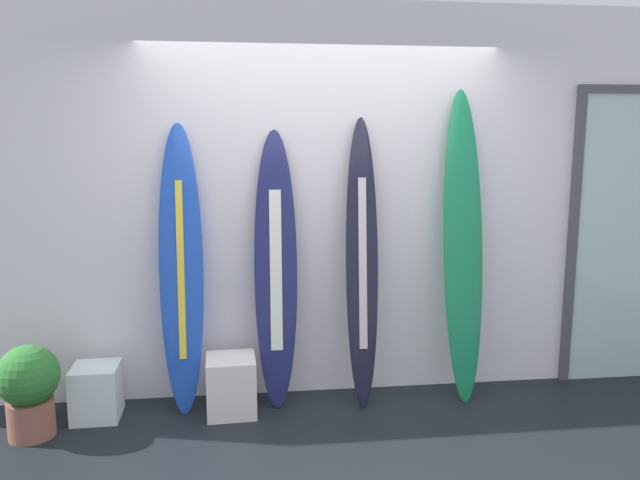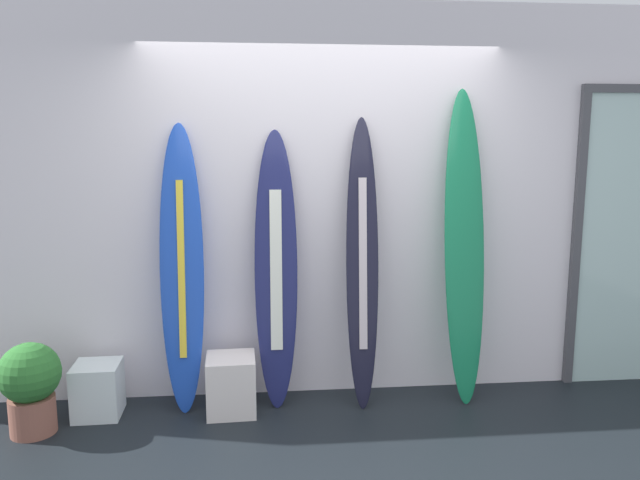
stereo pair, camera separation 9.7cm
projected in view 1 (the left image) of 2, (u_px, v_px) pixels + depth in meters
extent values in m
cube|color=black|center=(348.00, 480.00, 3.40)|extent=(8.00, 8.00, 0.04)
cube|color=white|center=(320.00, 203.00, 4.44)|extent=(7.20, 0.20, 2.80)
ellipsoid|color=blue|center=(181.00, 270.00, 4.12)|extent=(0.31, 0.32, 1.97)
cube|color=yellow|center=(181.00, 270.00, 4.09)|extent=(0.05, 0.17, 1.19)
ellipsoid|color=navy|center=(276.00, 270.00, 4.22)|extent=(0.31, 0.31, 1.93)
cube|color=white|center=(276.00, 270.00, 4.19)|extent=(0.09, 0.15, 1.10)
cone|color=black|center=(278.00, 382.00, 4.28)|extent=(0.07, 0.08, 0.11)
ellipsoid|color=black|center=(362.00, 263.00, 4.23)|extent=(0.25, 0.38, 2.01)
cube|color=silver|center=(363.00, 263.00, 4.21)|extent=(0.07, 0.20, 1.17)
cone|color=black|center=(363.00, 381.00, 4.28)|extent=(0.07, 0.08, 0.11)
ellipsoid|color=#187D50|center=(463.00, 247.00, 4.31)|extent=(0.30, 0.38, 2.21)
cube|color=white|center=(97.00, 392.00, 4.09)|extent=(0.31, 0.31, 0.36)
cube|color=white|center=(231.00, 385.00, 4.16)|extent=(0.34, 0.34, 0.39)
cube|color=silver|center=(634.00, 240.00, 4.66)|extent=(0.94, 0.02, 2.19)
cube|color=#47474C|center=(572.00, 242.00, 4.60)|extent=(0.06, 0.06, 2.19)
cylinder|color=brown|center=(31.00, 418.00, 3.84)|extent=(0.28, 0.28, 0.24)
sphere|color=#2D702D|center=(28.00, 375.00, 3.79)|extent=(0.38, 0.38, 0.38)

